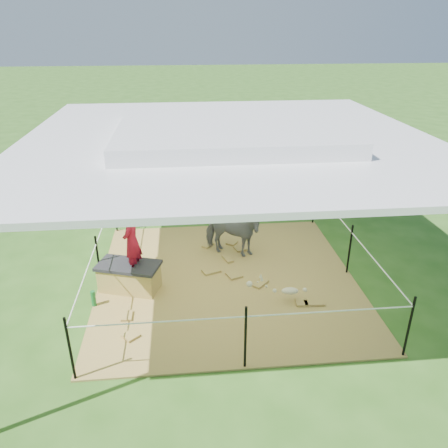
{
  "coord_description": "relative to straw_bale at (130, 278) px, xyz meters",
  "views": [
    {
      "loc": [
        -0.73,
        -6.78,
        4.27
      ],
      "look_at": [
        0.0,
        0.6,
        0.85
      ],
      "focal_mm": 35.0,
      "sensor_mm": 36.0,
      "label": 1
    }
  ],
  "objects": [
    {
      "name": "ground",
      "position": [
        1.73,
        0.16,
        -0.25
      ],
      "size": [
        90.0,
        90.0,
        0.0
      ],
      "primitive_type": "plane",
      "color": "#2D5919",
      "rests_on": "ground"
    },
    {
      "name": "hay_patch",
      "position": [
        1.73,
        0.16,
        -0.23
      ],
      "size": [
        4.6,
        4.6,
        0.03
      ],
      "primitive_type": "cube",
      "color": "brown",
      "rests_on": "ground"
    },
    {
      "name": "rope_fence",
      "position": [
        1.73,
        0.16,
        0.39
      ],
      "size": [
        4.54,
        4.54,
        1.0
      ],
      "color": "black",
      "rests_on": "ground"
    },
    {
      "name": "woman",
      "position": [
        0.1,
        0.0,
        0.81
      ],
      "size": [
        0.4,
        0.5,
        1.19
      ],
      "primitive_type": "imported",
      "rotation": [
        0.0,
        0.0,
        -1.88
      ],
      "color": "#A61025",
      "rests_on": "straw_bale"
    },
    {
      "name": "picnic_table_far",
      "position": [
        6.98,
        9.87,
        0.18
      ],
      "size": [
        2.54,
        2.4,
        0.86
      ],
      "primitive_type": "cube",
      "rotation": [
        0.0,
        0.0,
        -0.61
      ],
      "color": "brown",
      "rests_on": "ground"
    },
    {
      "name": "straw_bale",
      "position": [
        0.0,
        0.0,
        0.0
      ],
      "size": [
        1.09,
        0.77,
        0.44
      ],
      "primitive_type": "cube",
      "rotation": [
        0.0,
        0.0,
        -0.31
      ],
      "color": "#A37C3B",
      "rests_on": "hay_patch"
    },
    {
      "name": "distant_person",
      "position": [
        4.26,
        7.7,
        0.27
      ],
      "size": [
        0.6,
        0.53,
        1.05
      ],
      "primitive_type": "imported",
      "rotation": [
        0.0,
        0.0,
        3.43
      ],
      "color": "blue",
      "rests_on": "ground"
    },
    {
      "name": "picnic_table_near",
      "position": [
        3.45,
        8.21,
        0.09
      ],
      "size": [
        1.82,
        1.46,
        0.67
      ],
      "primitive_type": "cube",
      "rotation": [
        0.0,
        0.0,
        0.2
      ],
      "color": "brown",
      "rests_on": "ground"
    },
    {
      "name": "pink_hat",
      "position": [
        1.91,
        1.05,
        0.84
      ],
      "size": [
        0.31,
        0.31,
        0.14
      ],
      "primitive_type": "cylinder",
      "color": "#FE93CC",
      "rests_on": "pony"
    },
    {
      "name": "trash_barrel",
      "position": [
        5.21,
        6.59,
        0.25
      ],
      "size": [
        0.82,
        0.82,
        0.99
      ],
      "primitive_type": "cylinder",
      "rotation": [
        0.0,
        0.0,
        -0.35
      ],
      "color": "blue",
      "rests_on": "ground"
    },
    {
      "name": "foal",
      "position": [
        2.68,
        -0.65,
        0.01
      ],
      "size": [
        0.87,
        0.53,
        0.46
      ],
      "primitive_type": null,
      "rotation": [
        0.0,
        0.0,
        -0.08
      ],
      "color": "#C5B690",
      "rests_on": "hay_patch"
    },
    {
      "name": "pony",
      "position": [
        1.91,
        1.05,
        0.28
      ],
      "size": [
        1.29,
        0.96,
        0.99
      ],
      "primitive_type": "imported",
      "rotation": [
        0.0,
        0.0,
        1.16
      ],
      "color": "#515156",
      "rests_on": "hay_patch"
    },
    {
      "name": "canopy_tent",
      "position": [
        1.73,
        0.16,
        2.44
      ],
      "size": [
        6.3,
        6.3,
        2.9
      ],
      "color": "silver",
      "rests_on": "ground"
    },
    {
      "name": "green_bottle",
      "position": [
        -0.55,
        -0.45,
        -0.08
      ],
      "size": [
        0.1,
        0.1,
        0.27
      ],
      "primitive_type": "cylinder",
      "rotation": [
        0.0,
        0.0,
        -0.31
      ],
      "color": "#17692B",
      "rests_on": "hay_patch"
    },
    {
      "name": "dark_cloth",
      "position": [
        0.0,
        0.0,
        0.25
      ],
      "size": [
        1.17,
        0.84,
        0.05
      ],
      "primitive_type": "cube",
      "rotation": [
        0.0,
        0.0,
        -0.31
      ],
      "color": "black",
      "rests_on": "straw_bale"
    }
  ]
}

